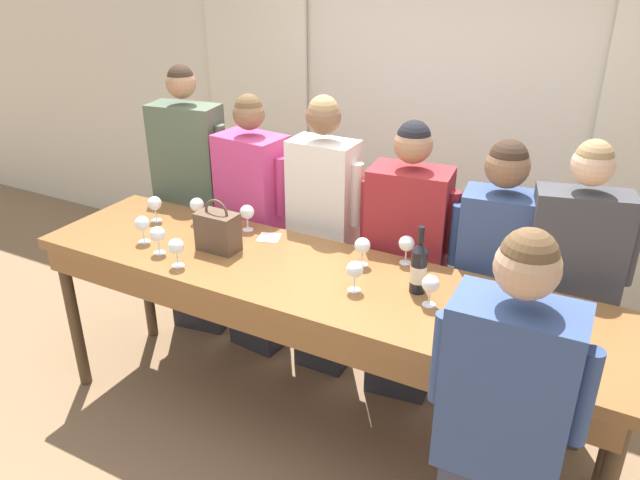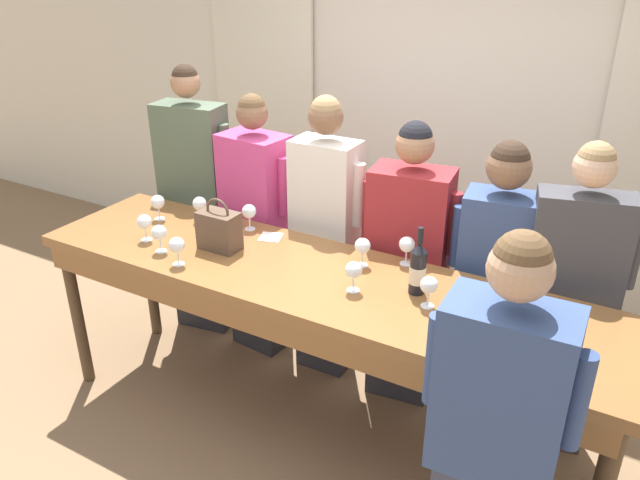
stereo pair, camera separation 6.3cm
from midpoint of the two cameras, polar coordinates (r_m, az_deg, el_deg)
ground_plane at (r=3.71m, az=-1.10°, el=-16.97°), size 18.00×18.00×0.00m
wall_back at (r=4.55m, az=10.34°, el=11.06°), size 12.00×0.06×2.80m
curtain_panel_left at (r=5.15m, az=-6.10°, el=12.35°), size 0.91×0.03×2.69m
tasting_bar at (r=3.14m, az=-1.44°, el=-4.66°), size 3.09×0.76×1.02m
wine_bottle at (r=2.93m, az=8.41°, el=-2.54°), size 0.08×0.08×0.33m
handbag at (r=3.35m, az=-9.86°, el=0.84°), size 0.22×0.13×0.29m
wine_glass_front_left at (r=3.19m, az=7.35°, el=-0.41°), size 0.08×0.08×0.15m
wine_glass_front_mid at (r=3.79m, az=-15.35°, el=3.22°), size 0.08×0.08×0.15m
wine_glass_front_right at (r=3.38m, az=-15.15°, el=0.48°), size 0.08×0.08×0.15m
wine_glass_center_left at (r=3.71m, az=-11.67°, el=3.13°), size 0.08×0.08×0.15m
wine_glass_center_mid at (r=3.53m, az=-16.44°, el=1.42°), size 0.08×0.08×0.15m
wine_glass_center_right at (r=2.83m, az=9.45°, el=-4.03°), size 0.08×0.08×0.15m
wine_glass_back_left at (r=3.14m, az=3.33°, el=-0.56°), size 0.08×0.08×0.15m
wine_glass_back_mid at (r=2.91m, az=2.56°, el=-2.78°), size 0.08×0.08×0.15m
wine_glass_back_right at (r=3.56m, az=-7.19°, el=2.48°), size 0.08×0.08×0.15m
wine_glass_near_host at (r=3.22m, az=-13.57°, el=-0.62°), size 0.08×0.08×0.15m
napkin at (r=3.49m, az=-5.19°, el=0.23°), size 0.15×0.15×0.00m
guest_olive_jacket at (r=4.23m, az=-12.01°, el=3.25°), size 0.56×0.29×1.85m
guest_pink_top at (r=3.98m, az=-6.47°, el=1.06°), size 0.52×0.31×1.72m
guest_cream_sweater at (r=3.72m, az=-0.20°, el=0.20°), size 0.49×0.23×1.77m
guest_striped_shirt at (r=3.55m, az=7.29°, el=-2.37°), size 0.55×0.31×1.69m
guest_navy_coat at (r=3.43m, az=14.89°, el=-4.00°), size 0.49×0.30×1.66m
guest_beige_cap at (r=3.38m, az=21.10°, el=-5.12°), size 0.56×0.31×1.71m
host_pouring at (r=2.41m, az=15.22°, el=-17.81°), size 0.54×0.26×1.74m
potted_plant at (r=5.40m, az=-11.78°, el=2.97°), size 0.42×0.42×0.83m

